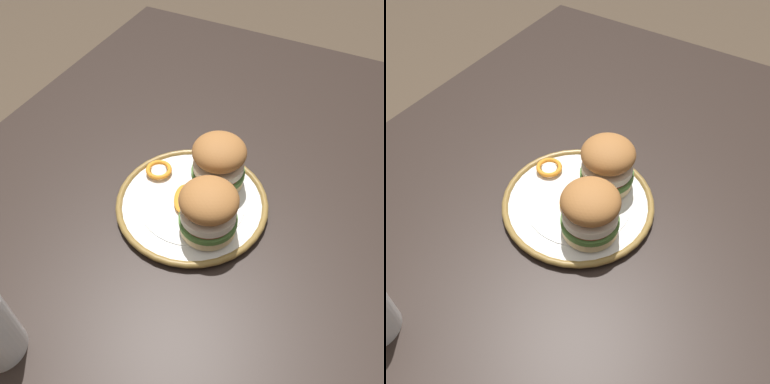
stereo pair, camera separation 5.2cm
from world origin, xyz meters
The scene contains 7 objects.
ground_plane centered at (0.00, 0.00, 0.00)m, with size 8.00×8.00×0.00m, color #4C3D2D.
dining_table centered at (0.00, 0.00, 0.62)m, with size 1.48×1.00×0.70m.
dinner_plate centered at (0.07, 0.01, 0.71)m, with size 0.28×0.28×0.02m.
sandwich_half_left centered at (0.14, -0.01, 0.77)m, with size 0.12×0.12×0.10m.
sandwich_half_right centered at (0.03, -0.05, 0.77)m, with size 0.13×0.13×0.10m.
orange_peel_curled centered at (0.11, 0.10, 0.72)m, with size 0.07×0.07×0.01m.
orange_peel_strip_long centered at (0.06, 0.02, 0.72)m, with size 0.08×0.06×0.01m.
Camera 1 is at (-0.37, -0.22, 1.30)m, focal length 39.31 mm.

